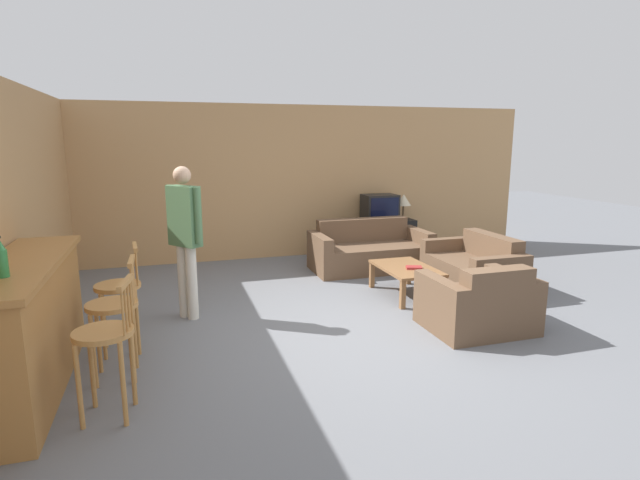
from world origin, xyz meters
name	(u,v)px	position (x,y,z in m)	size (l,w,h in m)	color
ground_plane	(355,332)	(0.00, 0.00, 0.00)	(24.00, 24.00, 0.00)	slate
wall_back	(277,182)	(0.00, 3.73, 1.30)	(9.40, 0.08, 2.60)	tan
wall_left	(26,207)	(-3.29, 1.36, 1.30)	(0.08, 8.73, 2.60)	tan
bar_counter	(29,326)	(-2.96, -0.38, 0.54)	(0.55, 2.14, 1.08)	#A87038
bar_chair_near	(106,342)	(-2.31, -1.00, 0.58)	(0.49, 0.49, 1.04)	#B77F42
bar_chair_mid	(114,313)	(-2.31, -0.36, 0.58)	(0.43, 0.43, 1.04)	#B77F42
bar_chair_far	(120,293)	(-2.31, 0.22, 0.58)	(0.46, 0.46, 1.04)	#B77F42
couch_far	(369,252)	(1.18, 2.44, 0.28)	(1.82, 0.91, 0.77)	brown
armchair_near	(479,305)	(1.29, -0.32, 0.28)	(1.07, 0.86, 0.75)	brown
loveseat_right	(474,269)	(2.16, 1.04, 0.27)	(0.83, 1.41, 0.74)	brown
coffee_table	(406,271)	(1.10, 1.01, 0.34)	(0.64, 1.03, 0.39)	brown
tv_unit	(379,237)	(1.76, 3.38, 0.31)	(1.23, 0.52, 0.62)	black
tv	(380,207)	(1.76, 3.37, 0.84)	(0.59, 0.44, 0.45)	black
bottle	(1,259)	(-2.95, -0.85, 1.21)	(0.08, 0.08, 0.29)	#2D7F3D
book_on_table	(414,268)	(1.15, 0.89, 0.40)	(0.23, 0.19, 0.03)	maroon
table_lamp	(404,201)	(2.23, 3.38, 0.94)	(0.27, 0.27, 0.44)	brown
person_by_window	(185,233)	(-1.66, 0.99, 0.99)	(0.37, 0.42, 1.73)	silver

